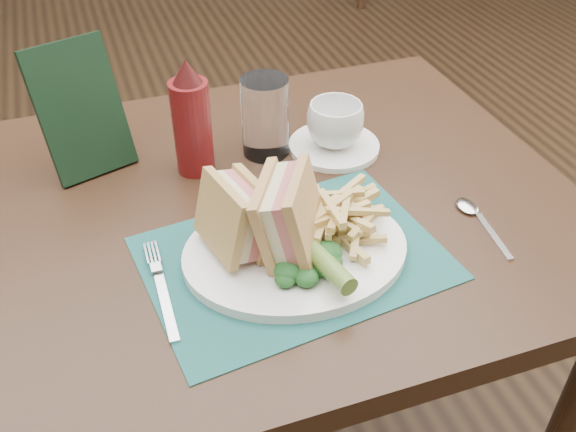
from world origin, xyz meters
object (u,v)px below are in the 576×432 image
at_px(sandwich_half_b, 273,212).
at_px(ketchup_bottle, 191,117).
at_px(coffee_cup, 335,124).
at_px(plate, 295,251).
at_px(saucer, 334,146).
at_px(table_main, 275,359).
at_px(placemat, 293,258).
at_px(check_presenter, 80,110).
at_px(drinking_glass, 265,117).
at_px(sandwich_half_a, 221,221).

distance_m(sandwich_half_b, ketchup_bottle, 0.24).
bearing_deg(coffee_cup, plate, -123.02).
bearing_deg(saucer, ketchup_bottle, 175.89).
distance_m(table_main, placemat, 0.40).
relative_size(saucer, check_presenter, 0.73).
xyz_separation_m(saucer, drinking_glass, (-0.11, 0.03, 0.06)).
bearing_deg(ketchup_bottle, table_main, -51.07).
xyz_separation_m(placemat, saucer, (0.15, 0.23, 0.00)).
relative_size(table_main, sandwich_half_b, 7.84).
xyz_separation_m(placemat, sandwich_half_b, (-0.02, 0.01, 0.07)).
xyz_separation_m(table_main, check_presenter, (-0.25, 0.18, 0.48)).
relative_size(plate, sandwich_half_b, 2.61).
xyz_separation_m(plate, sandwich_half_b, (-0.03, 0.01, 0.06)).
bearing_deg(saucer, coffee_cup, 0.00).
bearing_deg(plate, table_main, 88.34).
height_order(table_main, drinking_glass, drinking_glass).
distance_m(sandwich_half_b, drinking_glass, 0.26).
bearing_deg(sandwich_half_a, placemat, -27.89).
height_order(sandwich_half_b, saucer, sandwich_half_b).
relative_size(coffee_cup, ketchup_bottle, 0.50).
bearing_deg(placemat, drinking_glass, 80.25).
relative_size(sandwich_half_a, drinking_glass, 0.79).
height_order(placemat, coffee_cup, coffee_cup).
distance_m(sandwich_half_a, saucer, 0.33).
xyz_separation_m(sandwich_half_a, check_presenter, (-0.14, 0.29, 0.03)).
bearing_deg(drinking_glass, plate, -99.03).
bearing_deg(sandwich_half_a, plate, -26.14).
bearing_deg(placemat, plate, 28.57).
relative_size(placemat, sandwich_half_a, 3.75).
bearing_deg(check_presenter, plate, -71.87).
bearing_deg(coffee_cup, sandwich_half_b, -128.80).
relative_size(drinking_glass, ketchup_bottle, 0.70).
distance_m(placemat, check_presenter, 0.40).
height_order(plate, check_presenter, check_presenter).
bearing_deg(sandwich_half_a, coffee_cup, 27.86).
height_order(table_main, placemat, placemat).
bearing_deg(plate, check_presenter, 130.10).
relative_size(coffee_cup, drinking_glass, 0.71).
height_order(sandwich_half_a, check_presenter, check_presenter).
xyz_separation_m(plate, sandwich_half_a, (-0.09, 0.02, 0.06)).
bearing_deg(sandwich_half_b, drinking_glass, 104.86).
bearing_deg(plate, ketchup_bottle, 110.84).
bearing_deg(placemat, coffee_cup, 56.57).
distance_m(table_main, ketchup_bottle, 0.49).
bearing_deg(sandwich_half_a, table_main, 34.79).
bearing_deg(check_presenter, placemat, -72.48).
bearing_deg(check_presenter, sandwich_half_a, -82.80).
xyz_separation_m(ketchup_bottle, check_presenter, (-0.16, 0.06, 0.01)).
distance_m(placemat, coffee_cup, 0.28).
bearing_deg(plate, sandwich_half_b, 162.26).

